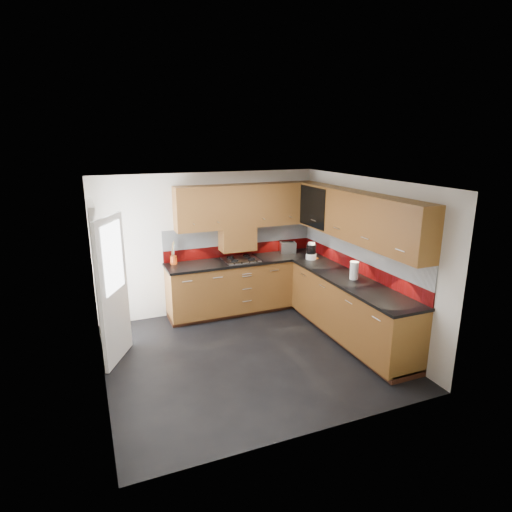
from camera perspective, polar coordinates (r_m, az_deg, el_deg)
name	(u,v)px	position (r m, az deg, el deg)	size (l,w,h in m)	color
room	(247,252)	(5.62, -1.19, 0.59)	(4.00, 3.80, 2.64)	black
base_cabinets	(293,298)	(6.99, 4.95, -5.58)	(2.70, 3.20, 0.95)	#563213
countertop	(293,270)	(6.81, 4.99, -1.85)	(2.72, 3.22, 0.04)	black
backsplash	(300,248)	(7.02, 5.84, 1.12)	(2.70, 3.20, 0.54)	#6D0A09
upper_cabinets	(302,211)	(6.74, 6.22, 5.98)	(2.50, 3.20, 0.72)	#563213
extractor_hood	(237,239)	(7.31, -2.50, 2.33)	(0.60, 0.33, 0.40)	#563213
glass_cabinet	(320,205)	(7.22, 8.53, 6.74)	(0.32, 0.80, 0.66)	black
back_door	(104,285)	(6.12, -19.58, -3.61)	(0.42, 1.19, 2.04)	white
gas_hob	(241,259)	(7.24, -2.02, -0.45)	(0.57, 0.50, 0.04)	silver
utensil_pot	(174,259)	(7.13, -10.94, -0.35)	(0.11, 0.11, 0.39)	#C34412
toaster	(288,247)	(7.72, 4.28, 1.16)	(0.31, 0.23, 0.20)	silver
food_processor	(311,251)	(7.33, 7.38, 0.60)	(0.18, 0.18, 0.30)	white
paper_towel	(354,270)	(6.41, 12.95, -1.89)	(0.13, 0.13, 0.26)	white
orange_cloth	(314,258)	(7.39, 7.71, -0.32)	(0.13, 0.11, 0.01)	orange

